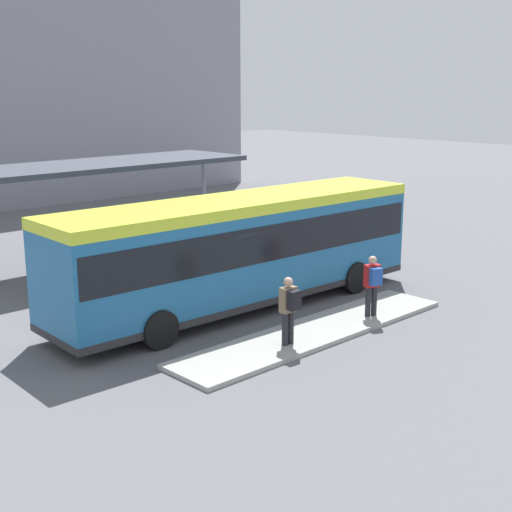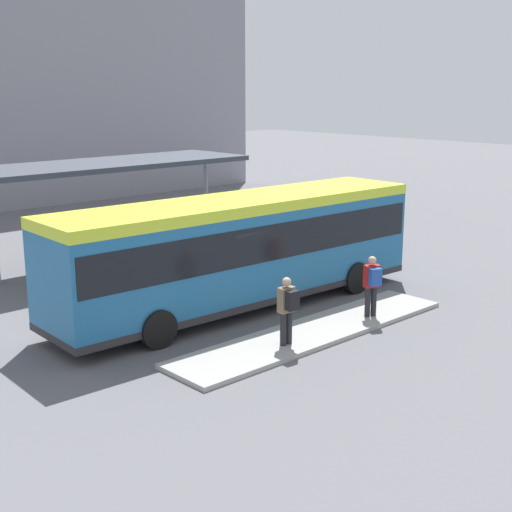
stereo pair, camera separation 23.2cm
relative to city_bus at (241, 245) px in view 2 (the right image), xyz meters
name	(u,v)px [view 2 (the right image)]	position (x,y,z in m)	size (l,w,h in m)	color
ground_plane	(241,307)	(-0.01, 0.00, -1.88)	(120.00, 120.00, 0.00)	#5B5B60
curb_island	(314,332)	(-0.13, -2.99, -1.82)	(8.83, 1.80, 0.12)	#9E9E99
city_bus	(241,245)	(0.00, 0.00, 0.00)	(11.88, 2.95, 3.23)	#1E6093
pedestrian_waiting	(288,307)	(-1.44, -3.29, -0.78)	(0.43, 0.45, 1.71)	#232328
pedestrian_companion	(372,282)	(1.82, -3.32, -0.79)	(0.51, 0.54, 1.70)	#232328
bicycle_yellow	(373,243)	(8.48, 1.83, -1.55)	(0.48, 1.55, 0.67)	black
bicycle_red	(360,240)	(8.53, 2.51, -1.54)	(0.48, 1.57, 0.68)	black
station_shelter	(110,165)	(0.25, 7.29, 1.66)	(10.30, 3.43, 3.68)	#383D47
potted_planter_near_shelter	(71,270)	(-2.80, 4.87, -1.20)	(0.95, 0.95, 1.33)	slate
potted_planter_far_side	(141,260)	(-0.45, 4.46, -1.19)	(0.78, 0.78, 1.31)	slate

